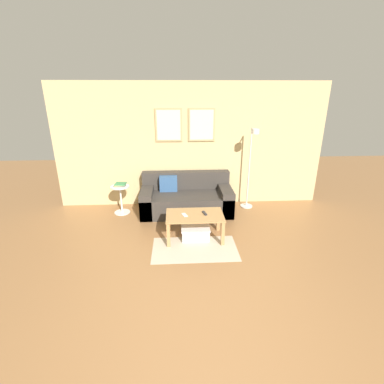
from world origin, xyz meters
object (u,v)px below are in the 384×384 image
Objects in this scene: floor_lamp at (251,165)px; cell_phone at (185,215)px; book_stack at (120,184)px; storage_bin at (195,231)px; coffee_table at (195,219)px; couch at (186,199)px; remote_control at (205,213)px; side_table at (121,197)px.

cell_phone is (-1.38, -1.19, -0.51)m from floor_lamp.
book_stack is (-2.63, -0.05, -0.34)m from floor_lamp.
book_stack is at bearing -178.91° from floor_lamp.
cell_phone is (-0.18, -0.04, 0.33)m from storage_bin.
floor_lamp is 1.89m from cell_phone.
cell_phone is at bearing -177.47° from coffee_table.
couch reaches higher than coffee_table.
book_stack reaches higher than remote_control.
storage_bin is at bearing -37.62° from book_stack.
side_table is 1.68m from cell_phone.
floor_lamp reaches higher than side_table.
coffee_table is 1.99× the size of storage_bin.
coffee_table is 0.56× the size of floor_lamp.
book_stack reaches higher than storage_bin.
storage_bin is 0.37m from remote_control.
storage_bin is 1.81m from side_table.
side_table is 2.38× the size of book_stack.
remote_control is at bearing -132.11° from floor_lamp.
coffee_table is at bearing -38.00° from side_table.
floor_lamp reaches higher than coffee_table.
couch is 1.47m from floor_lamp.
coffee_table is at bearing -38.60° from book_stack.
couch is 7.52× the size of book_stack.
side_table is (-1.43, 1.08, 0.24)m from storage_bin.
remote_control is at bearing -14.21° from cell_phone.
floor_lamp is 2.65m from book_stack.
floor_lamp is 6.96× the size of book_stack.
book_stack is 1.62× the size of remote_control.
coffee_table is 1.65× the size of side_table.
side_table reaches higher than remote_control.
side_table is at bearing -108.04° from book_stack.
cell_phone is at bearing -167.95° from storage_bin.
book_stack is at bearing 179.76° from couch.
storage_bin is 0.28× the size of floor_lamp.
couch is at bearing 89.20° from remote_control.
floor_lamp reaches higher than book_stack.
couch is 3.81× the size of storage_bin.
storage_bin is at bearing 71.39° from coffee_table.
book_stack is at bearing 130.65° from remote_control.
storage_bin is at bearing -136.17° from floor_lamp.
remote_control is at bearing -34.32° from side_table.
coffee_table is at bearing -135.66° from floor_lamp.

